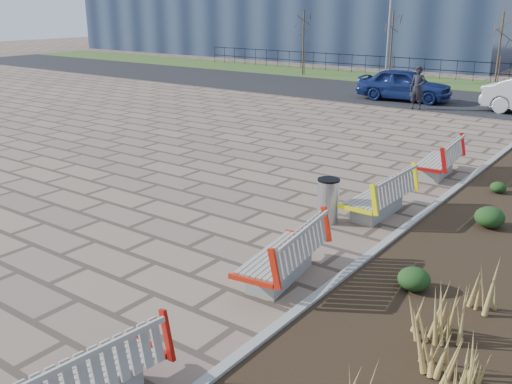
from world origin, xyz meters
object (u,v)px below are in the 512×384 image
Objects in this scene: bench_b at (280,252)px; bench_c at (378,193)px; bench_d at (437,158)px; lamp_west at (389,29)px; pedestrian at (418,88)px; bench_a at (73,376)px; litter_bin at (328,201)px; car_blue at (404,85)px.

bench_c is at bearing 82.19° from bench_b.
bench_b and bench_c have the same top height.
lamp_west is at bearing 113.55° from bench_d.
bench_d is 1.11× the size of pedestrian.
bench_a is 4.15m from bench_b.
bench_b is 26.09m from lamp_west.
bench_d is 4.79m from litter_bin.
bench_b is 0.35× the size of lamp_west.
lamp_west is at bearing 115.04° from bench_c.
lamp_west is (-4.75, 7.36, 2.10)m from pedestrian.
bench_a is 30.00m from lamp_west.
car_blue is at bearing 110.35° from bench_a.
bench_b is 3.82m from bench_c.
bench_c is 1.21m from litter_bin.
lamp_west reaches higher than pedestrian.
bench_d is 19.22m from lamp_west.
bench_d reaches higher than litter_bin.
pedestrian reaches higher than bench_d.
bench_b is (0.00, 4.15, 0.00)m from bench_a.
bench_a and bench_b have the same top height.
bench_c is 16.15m from car_blue.
bench_c is at bearing 56.01° from litter_bin.
litter_bin is (-0.68, 2.82, -0.03)m from bench_b.
pedestrian reaches higher than car_blue.
bench_d is 0.35× the size of lamp_west.
bench_d is (0.00, 7.56, 0.00)m from bench_b.
bench_b is 2.90m from litter_bin.
bench_a is 1.00× the size of bench_d.
bench_a is 21.57m from pedestrian.
bench_c is (0.00, 3.82, 0.00)m from bench_b.
lamp_west is (-8.32, 21.54, 2.57)m from litter_bin.
pedestrian reaches higher than bench_c.
bench_c is at bearing -73.96° from pedestrian.
bench_a is 1.00× the size of bench_b.
bench_b is 19.78m from car_blue.
bench_a is 1.11× the size of pedestrian.
lamp_west reaches higher than bench_a.
litter_bin is 0.16× the size of lamp_west.
bench_a is 11.71m from bench_d.
litter_bin is 16.89m from car_blue.
bench_c is 22.56m from lamp_west.
bench_a is 0.35× the size of lamp_west.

